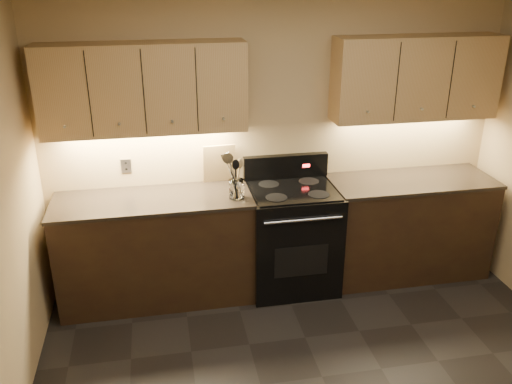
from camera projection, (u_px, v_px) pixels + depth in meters
wall_back at (276, 137)px, 4.73m from camera, size 4.00×0.04×2.60m
counter_left at (156, 249)px, 4.59m from camera, size 1.62×0.62×0.93m
counter_right at (407, 226)px, 4.99m from camera, size 1.46×0.62×0.93m
stove at (292, 236)px, 4.77m from camera, size 0.76×0.68×1.14m
upper_cab_left at (144, 88)px, 4.21m from camera, size 1.60×0.30×0.70m
upper_cab_right at (416, 78)px, 4.60m from camera, size 1.44×0.30×0.70m
outlet_plate at (126, 166)px, 4.57m from camera, size 0.08×0.01×0.12m
utensil_crock at (237, 190)px, 4.40m from camera, size 0.16×0.16×0.16m
cutting_board at (219, 163)px, 4.68m from camera, size 0.28×0.09×0.35m
wooden_spoon at (234, 179)px, 4.35m from camera, size 0.13×0.12×0.32m
black_spoon at (236, 178)px, 4.37m from camera, size 0.07×0.08×0.31m
black_turner at (237, 177)px, 4.34m from camera, size 0.15×0.16×0.36m
steel_spatula at (240, 173)px, 4.36m from camera, size 0.23×0.15×0.39m
steel_skimmer at (242, 175)px, 4.35m from camera, size 0.21×0.11×0.38m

